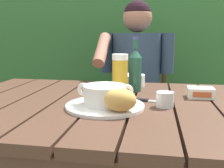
% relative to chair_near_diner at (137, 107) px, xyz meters
% --- Properties ---
extents(dining_table, '(1.40, 0.89, 0.73)m').
position_rel_chair_near_diner_xyz_m(dining_table, '(-0.04, -0.89, 0.18)').
color(dining_table, '#482E21').
rests_on(dining_table, ground_plane).
extents(hedge_backdrop, '(3.00, 0.98, 2.29)m').
position_rel_chair_near_diner_xyz_m(hedge_backdrop, '(-0.01, 0.67, 0.62)').
color(hedge_backdrop, '#2F602F').
rests_on(hedge_backdrop, ground_plane).
extents(chair_near_diner, '(0.43, 0.45, 0.95)m').
position_rel_chair_near_diner_xyz_m(chair_near_diner, '(0.00, 0.00, 0.00)').
color(chair_near_diner, '#502E1B').
rests_on(chair_near_diner, ground_plane).
extents(person_eating, '(0.48, 0.47, 1.22)m').
position_rel_chair_near_diner_xyz_m(person_eating, '(-0.00, -0.20, 0.26)').
color(person_eating, '#2C3F55').
rests_on(person_eating, ground_plane).
extents(serving_plate, '(0.29, 0.29, 0.01)m').
position_rel_chair_near_diner_xyz_m(serving_plate, '(-0.06, -0.98, 0.28)').
color(serving_plate, white).
rests_on(serving_plate, dining_table).
extents(soup_bowl, '(0.21, 0.16, 0.08)m').
position_rel_chair_near_diner_xyz_m(soup_bowl, '(-0.06, -0.98, 0.32)').
color(soup_bowl, white).
rests_on(soup_bowl, serving_plate).
extents(bread_roll, '(0.12, 0.09, 0.08)m').
position_rel_chair_near_diner_xyz_m(bread_roll, '(0.01, -1.05, 0.32)').
color(bread_roll, tan).
rests_on(bread_roll, serving_plate).
extents(beer_glass, '(0.07, 0.07, 0.18)m').
position_rel_chair_near_diner_xyz_m(beer_glass, '(-0.03, -0.75, 0.36)').
color(beer_glass, gold).
rests_on(beer_glass, dining_table).
extents(beer_bottle, '(0.06, 0.06, 0.26)m').
position_rel_chair_near_diner_xyz_m(beer_bottle, '(0.03, -0.67, 0.38)').
color(beer_bottle, '#235341').
rests_on(beer_bottle, dining_table).
extents(water_glass_small, '(0.07, 0.07, 0.06)m').
position_rel_chair_near_diner_xyz_m(water_glass_small, '(0.16, -0.93, 0.30)').
color(water_glass_small, silver).
rests_on(water_glass_small, dining_table).
extents(butter_tub, '(0.11, 0.08, 0.04)m').
position_rel_chair_near_diner_xyz_m(butter_tub, '(0.32, -0.76, 0.29)').
color(butter_tub, white).
rests_on(butter_tub, dining_table).
extents(table_knife, '(0.16, 0.05, 0.01)m').
position_rel_chair_near_diner_xyz_m(table_knife, '(0.10, -0.86, 0.27)').
color(table_knife, silver).
rests_on(table_knife, dining_table).
extents(diner_bowl, '(0.14, 0.14, 0.06)m').
position_rel_chair_near_diner_xyz_m(diner_bowl, '(0.00, -0.54, 0.30)').
color(diner_bowl, white).
rests_on(diner_bowl, dining_table).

